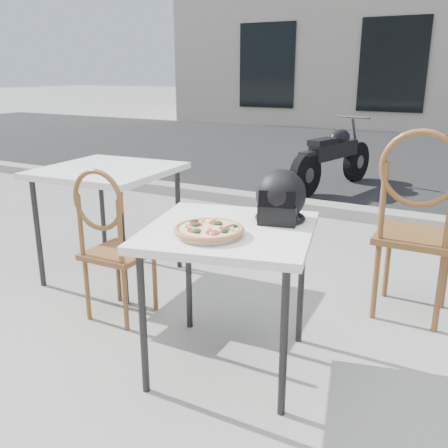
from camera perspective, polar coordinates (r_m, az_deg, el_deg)
The scene contains 11 objects.
ground at distance 2.58m, azimuth 6.61°, elevation -17.52°, with size 80.00×80.00×0.00m, color gray.
street_asphalt at distance 9.13m, azimuth 23.65°, elevation 6.47°, with size 30.00×8.00×0.00m, color black.
curb at distance 5.23m, azimuth 19.21°, elevation 0.59°, with size 30.00×0.25×0.12m, color gray.
cafe_table_main at distance 2.40m, azimuth 0.60°, elevation -1.93°, with size 0.95×0.95×0.74m.
plate at distance 2.26m, azimuth -1.72°, elevation -1.15°, with size 0.31×0.31×0.02m.
pizza at distance 2.25m, azimuth -1.72°, elevation -0.62°, with size 0.38×0.38×0.04m.
helmet at distance 2.47m, azimuth 6.47°, elevation 2.93°, with size 0.30×0.31×0.26m.
cafe_chair_main at distance 3.10m, azimuth 21.15°, elevation 0.76°, with size 0.45×0.45×1.17m.
cafe_table_side at distance 3.60m, azimuth -13.11°, elevation 5.17°, with size 0.92×0.92×0.82m.
cafe_chair_side at distance 2.99m, azimuth -12.81°, elevation -1.51°, with size 0.37×0.37×0.95m.
motorcycle at distance 6.59m, azimuth 12.40°, elevation 7.37°, with size 0.60×1.77×0.89m.
Camera 1 is at (0.76, -1.98, 1.46)m, focal length 40.00 mm.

